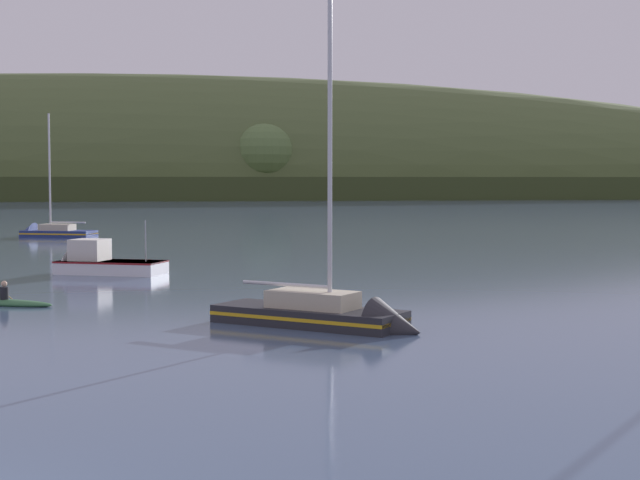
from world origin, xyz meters
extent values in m
cube|color=#35401E|center=(-0.52, 230.17, 2.67)|extent=(568.27, 112.61, 5.33)
ellipsoid|color=#4C5B33|center=(-24.45, 250.95, 0.00)|extent=(457.31, 120.96, 66.02)
sphere|color=#56703D|center=(6.32, 219.79, 10.64)|extent=(15.17, 15.17, 15.17)
cube|color=#232328|center=(6.39, 17.92, 0.07)|extent=(6.39, 5.22, 1.00)
cone|color=#232328|center=(9.01, 16.17, 0.07)|extent=(2.42, 2.53, 1.99)
cube|color=gold|center=(6.39, 17.92, 0.31)|extent=(6.40, 5.24, 0.11)
cube|color=#BCB299|center=(6.52, 17.83, 0.85)|extent=(3.14, 2.75, 0.55)
cylinder|color=silver|center=(7.05, 17.48, 5.71)|extent=(0.15, 0.15, 10.28)
cylinder|color=silver|center=(5.67, 18.40, 1.27)|extent=(2.81, 1.93, 0.12)
cube|color=navy|center=(-11.45, 66.64, 0.09)|extent=(6.29, 3.82, 0.93)
cone|color=navy|center=(-14.27, 67.48, 0.09)|extent=(2.02, 2.48, 2.15)
cube|color=gold|center=(-11.45, 66.64, 0.31)|extent=(6.29, 3.84, 0.11)
cube|color=#BCB299|center=(-11.59, 66.68, 0.81)|extent=(2.98, 2.21, 0.51)
cylinder|color=silver|center=(-12.15, 66.85, 5.31)|extent=(0.16, 0.16, 9.50)
cylinder|color=silver|center=(-10.67, 66.41, 1.22)|extent=(3.00, 1.00, 0.13)
cube|color=white|center=(-2.52, 35.42, 0.19)|extent=(5.65, 3.71, 0.93)
cone|color=white|center=(-5.01, 36.20, 0.19)|extent=(1.38, 2.18, 2.03)
cube|color=maroon|center=(-2.52, 35.42, 0.62)|extent=(5.67, 3.75, 0.08)
cube|color=silver|center=(-3.62, 35.77, 1.19)|extent=(2.03, 2.04, 1.06)
cube|color=#192833|center=(-4.34, 35.99, 1.35)|extent=(0.48, 1.39, 0.59)
cylinder|color=#B2B2B7|center=(-0.75, 34.87, 1.67)|extent=(0.06, 0.06, 2.03)
ellipsoid|color=#33663D|center=(-4.69, 23.62, 0.07)|extent=(4.04, 2.08, 0.30)
cylinder|color=black|center=(-4.69, 23.62, 0.41)|extent=(0.41, 0.41, 0.55)
sphere|color=tan|center=(-4.69, 23.62, 0.80)|extent=(0.22, 0.22, 0.22)
cylinder|color=olive|center=(-4.66, 24.00, 0.33)|extent=(0.45, 1.19, 0.89)
camera|label=1|loc=(4.79, -12.64, 4.67)|focal=53.86mm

